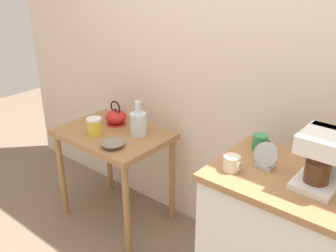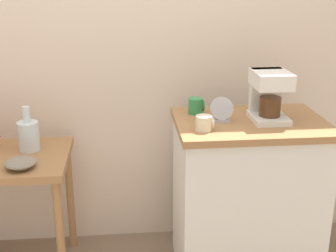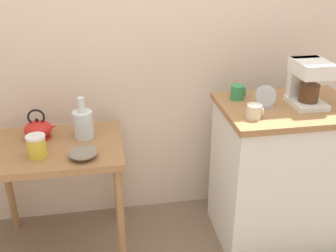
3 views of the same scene
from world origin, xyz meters
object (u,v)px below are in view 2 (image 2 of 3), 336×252
at_px(mug_small_cream, 204,123).
at_px(mug_tall_green, 196,106).
at_px(coffee_maker, 269,93).
at_px(table_clock, 221,111).
at_px(glass_carafe_vase, 28,135).
at_px(bowl_stoneware, 20,163).

bearing_deg(mug_small_cream, mug_tall_green, 89.18).
xyz_separation_m(coffee_maker, mug_tall_green, (-0.36, 0.14, -0.10)).
bearing_deg(table_clock, glass_carafe_vase, 170.06).
height_order(mug_small_cream, table_clock, table_clock).
bearing_deg(mug_small_cream, coffee_maker, 21.39).
xyz_separation_m(glass_carafe_vase, mug_tall_green, (0.91, -0.02, 0.14)).
bearing_deg(table_clock, bowl_stoneware, -176.37).
xyz_separation_m(glass_carafe_vase, mug_small_cream, (0.91, -0.30, 0.14)).
distance_m(mug_tall_green, table_clock, 0.19).
bearing_deg(glass_carafe_vase, mug_tall_green, -1.28).
bearing_deg(bowl_stoneware, coffee_maker, 3.68).
bearing_deg(mug_tall_green, glass_carafe_vase, 178.72).
distance_m(glass_carafe_vase, coffee_maker, 1.30).
xyz_separation_m(bowl_stoneware, table_clock, (1.02, 0.06, 0.22)).
bearing_deg(mug_tall_green, table_clock, -56.01).
bearing_deg(coffee_maker, glass_carafe_vase, 172.74).
bearing_deg(mug_tall_green, mug_small_cream, -90.82).
bearing_deg(bowl_stoneware, mug_tall_green, 13.74).
height_order(glass_carafe_vase, mug_small_cream, mug_small_cream).
relative_size(mug_small_cream, mug_tall_green, 1.01).
bearing_deg(table_clock, coffee_maker, 3.90).
relative_size(coffee_maker, mug_small_cream, 2.97).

